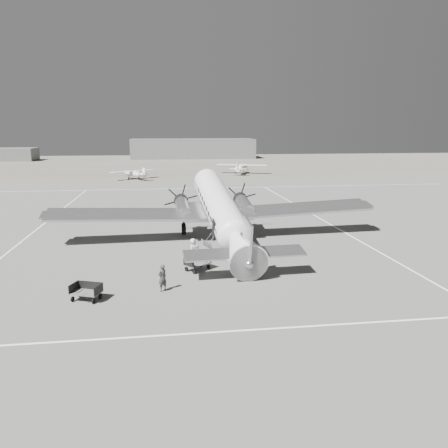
{
  "coord_description": "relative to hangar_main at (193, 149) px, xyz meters",
  "views": [
    {
      "loc": [
        -5.24,
        -33.75,
        9.78
      ],
      "look_at": [
        -0.47,
        0.86,
        2.2
      ],
      "focal_mm": 35.0,
      "sensor_mm": 36.0,
      "label": 1
    }
  ],
  "objects": [
    {
      "name": "light_plane_right",
      "position": [
        7.12,
        -56.86,
        -2.1
      ],
      "size": [
        14.21,
        12.96,
        2.41
      ],
      "primitive_type": null,
      "rotation": [
        0.0,
        0.0,
        -0.37
      ],
      "color": "white",
      "rests_on": "ground"
    },
    {
      "name": "light_plane_left",
      "position": [
        -16.08,
        -65.02,
        -2.31
      ],
      "size": [
        12.26,
        11.77,
        1.98
      ],
      "primitive_type": null,
      "rotation": [
        0.0,
        0.0,
        0.59
      ],
      "color": "white",
      "rests_on": "ground"
    },
    {
      "name": "ground_crew",
      "position": [
        -10.52,
        -127.96,
        -2.45
      ],
      "size": [
        0.74,
        0.7,
        1.71
      ],
      "primitive_type": "imported",
      "rotation": [
        0.0,
        0.0,
        3.8
      ],
      "color": "#313131",
      "rests_on": "ground"
    },
    {
      "name": "passenger",
      "position": [
        -8.2,
        -121.63,
        -2.46
      ],
      "size": [
        0.81,
        0.97,
        1.68
      ],
      "primitive_type": "imported",
      "rotation": [
        0.0,
        0.0,
        1.17
      ],
      "color": "beige",
      "rests_on": "ground"
    },
    {
      "name": "shed_secondary",
      "position": [
        -60.0,
        -5.0,
        -1.3
      ],
      "size": [
        18.0,
        10.0,
        4.0
      ],
      "primitive_type": "cube",
      "color": "#555555",
      "rests_on": "ground"
    },
    {
      "name": "taxi_line_near",
      "position": [
        -5.0,
        -134.0,
        -3.29
      ],
      "size": [
        60.0,
        0.15,
        0.01
      ],
      "primitive_type": "cube",
      "color": "white",
      "rests_on": "ground"
    },
    {
      "name": "baggage_cart_near",
      "position": [
        -8.06,
        -124.21,
        -2.79
      ],
      "size": [
        2.23,
        2.14,
        1.03
      ],
      "primitive_type": null,
      "rotation": [
        0.0,
        0.0,
        0.67
      ],
      "color": "#555555",
      "rests_on": "ground"
    },
    {
      "name": "ramp_agent",
      "position": [
        -7.97,
        -122.81,
        -2.55
      ],
      "size": [
        0.81,
        0.89,
        1.49
      ],
      "primitive_type": "imported",
      "rotation": [
        0.0,
        0.0,
        1.15
      ],
      "color": "silver",
      "rests_on": "ground"
    },
    {
      "name": "taxi_line_right",
      "position": [
        7.0,
        -120.0,
        -3.29
      ],
      "size": [
        0.15,
        80.0,
        0.01
      ],
      "primitive_type": "cube",
      "color": "white",
      "rests_on": "ground"
    },
    {
      "name": "grass_infield",
      "position": [
        -5.0,
        -25.0,
        -3.3
      ],
      "size": [
        260.0,
        90.0,
        0.01
      ],
      "primitive_type": "cube",
      "color": "#636053",
      "rests_on": "ground"
    },
    {
      "name": "hangar_main",
      "position": [
        0.0,
        0.0,
        0.0
      ],
      "size": [
        42.0,
        14.0,
        6.6
      ],
      "color": "#5E5E5E",
      "rests_on": "ground"
    },
    {
      "name": "taxi_line_left",
      "position": [
        -23.0,
        -110.0,
        -3.29
      ],
      "size": [
        0.15,
        60.0,
        0.01
      ],
      "primitive_type": "cube",
      "color": "white",
      "rests_on": "ground"
    },
    {
      "name": "ground",
      "position": [
        -5.0,
        -120.0,
        -3.3
      ],
      "size": [
        260.0,
        260.0,
        0.0
      ],
      "primitive_type": "plane",
      "color": "#60615E",
      "rests_on": "ground"
    },
    {
      "name": "baggage_cart_far",
      "position": [
        -14.94,
        -128.86,
        -2.8
      ],
      "size": [
        2.09,
        1.79,
        0.99
      ],
      "primitive_type": null,
      "rotation": [
        0.0,
        0.0,
        -0.37
      ],
      "color": "#555555",
      "rests_on": "ground"
    },
    {
      "name": "dc3_airliner",
      "position": [
        -5.47,
        -117.14,
        -0.42
      ],
      "size": [
        31.27,
        22.49,
        5.76
      ],
      "primitive_type": null,
      "rotation": [
        0.0,
        0.0,
        0.05
      ],
      "color": "#B8B8BB",
      "rests_on": "ground"
    },
    {
      "name": "taxi_line_horizon",
      "position": [
        -5.0,
        -80.0,
        -3.29
      ],
      "size": [
        90.0,
        0.15,
        0.01
      ],
      "primitive_type": "cube",
      "color": "white",
      "rests_on": "ground"
    }
  ]
}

